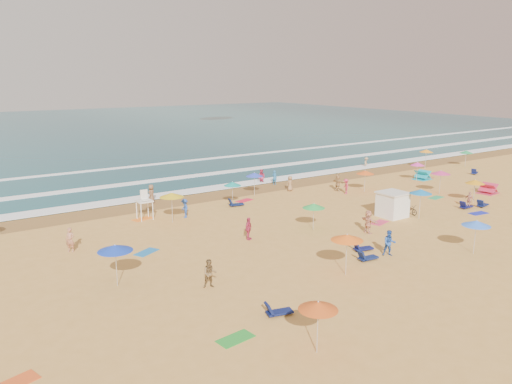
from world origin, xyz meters
TOP-DOWN VIEW (x-y plane):
  - ground at (0.00, 0.00)m, footprint 220.00×220.00m
  - ocean at (0.00, 84.00)m, footprint 220.00×140.00m
  - wet_sand at (0.00, 12.50)m, footprint 220.00×220.00m
  - surf_foam at (0.00, 21.32)m, footprint 200.00×18.70m
  - cabana at (5.21, -2.62)m, footprint 2.00×2.00m
  - cabana_roof at (5.21, -2.62)m, footprint 2.20×2.20m
  - bicycle at (7.11, -2.92)m, footprint 0.69×1.63m
  - lifeguard_stand at (-12.20, 8.27)m, footprint 1.20×1.20m
  - beach_umbrellas at (2.09, 0.39)m, footprint 57.65×26.96m
  - loungers at (5.41, -4.40)m, footprint 42.67×19.94m
  - towels at (0.08, -1.45)m, footprint 48.45×22.34m
  - popup_tents at (20.09, 1.86)m, footprint 2.46×9.94m
  - beachgoers at (0.58, 4.25)m, footprint 41.02×24.98m

SIDE VIEW (x-z plane):
  - ground at x=0.00m, z-range 0.00..0.00m
  - ocean at x=0.00m, z-range -0.09..0.09m
  - wet_sand at x=0.00m, z-range 0.01..0.01m
  - towels at x=0.08m, z-range 0.00..0.03m
  - surf_foam at x=0.00m, z-range 0.08..0.12m
  - loungers at x=5.41m, z-range 0.00..0.34m
  - bicycle at x=7.11m, z-range 0.00..0.83m
  - popup_tents at x=20.09m, z-range 0.00..1.20m
  - beachgoers at x=0.58m, z-range -0.22..1.80m
  - cabana at x=5.21m, z-range 0.00..2.00m
  - lifeguard_stand at x=-12.20m, z-range 0.00..2.10m
  - cabana_roof at x=5.21m, z-range 2.00..2.12m
  - beach_umbrellas at x=2.09m, z-range 1.74..2.52m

